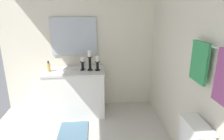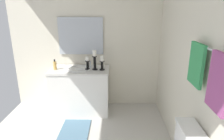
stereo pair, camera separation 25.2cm
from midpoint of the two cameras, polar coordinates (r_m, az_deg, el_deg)
The scene contains 13 objects.
wall_back at distance 2.31m, azimuth 25.58°, elevation 1.44°, with size 2.98×0.04×2.45m, color silver.
wall_left at distance 3.58m, azimuth -5.59°, elevation 8.18°, with size 0.04×2.73×2.45m, color silver.
vanity_cabinet at distance 3.50m, azimuth -7.21°, elevation -6.05°, with size 0.58×1.03×0.81m.
sink_basin at distance 3.38m, azimuth -7.42°, elevation -0.36°, with size 0.40×0.40×0.24m.
mirror at distance 3.53m, azimuth -7.16°, elevation 9.86°, with size 0.02×0.80×0.66m, color silver.
candle_holder_tall at distance 3.25m, azimuth -0.73°, elevation 2.15°, with size 0.09×0.09×0.24m.
candle_holder_short at distance 3.26m, azimuth -2.93°, elevation 3.11°, with size 0.09×0.09×0.33m.
candle_holder_mid at distance 3.30m, azimuth -5.06°, elevation 2.06°, with size 0.09×0.09×0.22m.
soap_bottle at distance 3.39m, azimuth -14.46°, elevation 1.30°, with size 0.06×0.06×0.18m.
towel_bar at distance 1.81m, azimuth 30.97°, elevation 5.05°, with size 0.02×0.02×0.83m, color silver.
towel_near_vanity at distance 2.02m, azimuth 26.93°, elevation 1.40°, with size 0.28×0.03×0.40m, color #389E59.
towel_center at distance 1.68m, azimuth 32.76°, elevation -3.27°, with size 0.26×0.03×0.44m, color #A54C8C.
bath_mat at distance 3.16m, azimuth -8.54°, elevation -17.25°, with size 0.60×0.44×0.02m, color slate.
Camera 2 is at (2.02, 0.53, 1.79)m, focal length 31.05 mm.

